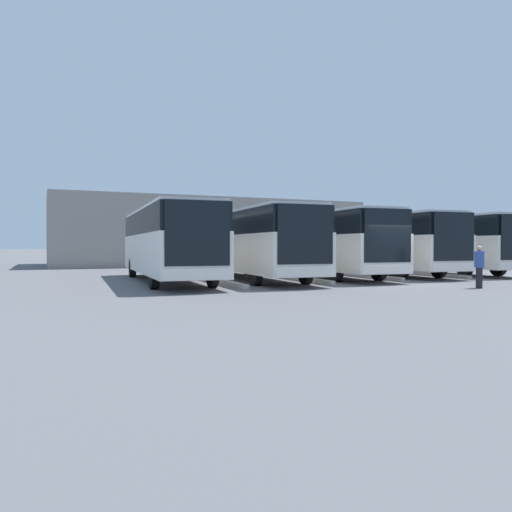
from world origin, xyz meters
name	(u,v)px	position (x,y,z in m)	size (l,w,h in m)	color
ground_plane	(395,285)	(0.00, 0.00, 0.00)	(600.00, 600.00, 0.00)	#5B5B60
bus_0	(434,242)	(-8.31, -6.72, 1.85)	(3.29, 12.53, 3.30)	silver
curb_divider_0	(428,274)	(-6.23, -4.88, 0.07)	(0.24, 6.28, 0.15)	#B2B2AD
bus_1	(377,242)	(-4.15, -6.72, 1.85)	(3.29, 12.53, 3.30)	silver
curb_divider_1	(366,276)	(-2.08, -4.89, 0.07)	(0.24, 6.28, 0.15)	#B2B2AD
bus_2	(319,242)	(0.00, -6.16, 1.85)	(3.29, 12.53, 3.30)	silver
curb_divider_2	(301,278)	(2.08, -4.32, 0.07)	(0.24, 6.28, 0.15)	#B2B2AD
bus_3	(251,242)	(4.16, -5.64, 1.85)	(3.29, 12.53, 3.30)	silver
curb_divider_3	(223,281)	(6.23, -3.81, 0.07)	(0.24, 6.28, 0.15)	#B2B2AD
bus_4	(167,241)	(8.31, -5.63, 1.85)	(3.29, 12.53, 3.30)	silver
pedestrian	(479,265)	(-1.94, 2.59, 0.88)	(0.50, 0.50, 1.64)	black
station_building	(207,233)	(0.00, -25.77, 2.84)	(26.37, 12.66, 5.61)	gray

